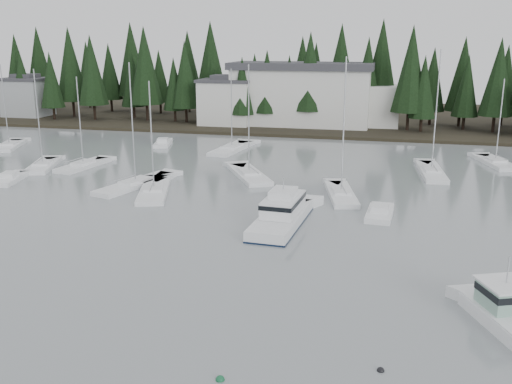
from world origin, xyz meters
TOP-DOWN VIEW (x-y plane):
  - far_shore_land at (0.00, 97.00)m, footprint 240.00×54.00m
  - conifer_treeline at (0.00, 86.00)m, footprint 200.00×22.00m
  - house_west at (-18.00, 79.00)m, footprint 9.54×7.42m
  - house_far_west at (-60.00, 81.00)m, footprint 8.48×7.42m
  - harbor_inn at (-2.96, 82.34)m, footprint 29.50×11.50m
  - cabin_cruiser_center at (2.59, 26.20)m, footprint 3.94×10.88m
  - sailboat_1 at (6.63, 36.32)m, footprint 4.41×9.57m
  - sailboat_4 at (-4.50, 42.48)m, footprint 7.51×10.35m
  - sailboat_5 at (24.09, 56.35)m, footprint 4.78×9.09m
  - sailboat_6 at (-43.17, 52.00)m, footprint 5.79×9.25m
  - sailboat_7 at (15.95, 48.95)m, footprint 3.39×10.90m
  - sailboat_8 at (-25.61, 42.44)m, footprint 3.54×8.60m
  - sailboat_10 at (-15.23, 35.31)m, footprint 5.33×11.24m
  - sailboat_11 at (-10.91, 57.61)m, footprint 4.19×11.04m
  - sailboat_12 at (-12.12, 33.05)m, footprint 5.66×10.26m
  - sailboat_13 at (-30.28, 40.99)m, footprint 5.34×8.97m
  - runabout_0 at (-29.78, 34.01)m, footprint 3.50×6.38m
  - runabout_1 at (10.62, 30.36)m, footprint 2.47×5.28m
  - runabout_3 at (-22.08, 59.07)m, footprint 3.66×6.24m
  - mooring_buoy_green at (4.32, 2.84)m, footprint 0.43×0.43m
  - mooring_buoy_dark at (11.51, 5.37)m, footprint 0.37×0.37m

SIDE VIEW (x-z plane):
  - far_shore_land at x=0.00m, z-range -0.50..0.50m
  - conifer_treeline at x=0.00m, z-range -10.00..10.00m
  - mooring_buoy_green at x=4.32m, z-range -0.22..0.22m
  - mooring_buoy_dark at x=11.51m, z-range -0.19..0.19m
  - sailboat_11 at x=-10.91m, z-range -5.92..6.02m
  - sailboat_12 at x=-12.12m, z-range -5.89..6.00m
  - sailboat_5 at x=24.09m, z-range -5.54..5.66m
  - sailboat_4 at x=-4.50m, z-range -6.54..6.66m
  - sailboat_6 at x=-43.17m, z-range -6.15..6.28m
  - sailboat_8 at x=-25.61m, z-range -5.70..5.83m
  - sailboat_10 at x=-15.23m, z-range -6.71..6.85m
  - sailboat_13 at x=-30.28m, z-range -6.17..6.31m
  - sailboat_7 at x=15.95m, z-range -7.31..7.48m
  - sailboat_1 at x=6.63m, z-range -7.03..7.21m
  - runabout_0 at x=-29.78m, z-range -0.58..0.84m
  - runabout_1 at x=10.62m, z-range -0.58..0.84m
  - runabout_3 at x=-22.08m, z-range -0.58..0.84m
  - cabin_cruiser_center at x=2.59m, z-range -1.61..2.99m
  - house_far_west at x=-60.00m, z-range 0.28..8.53m
  - house_west at x=-18.00m, z-range 0.28..9.03m
  - harbor_inn at x=-2.96m, z-range 0.33..11.23m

